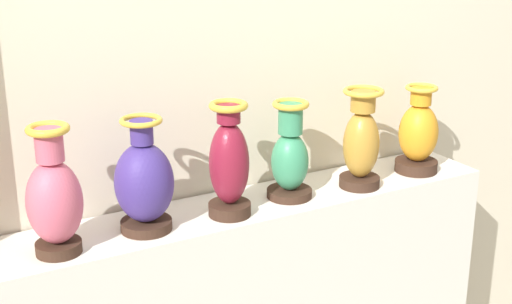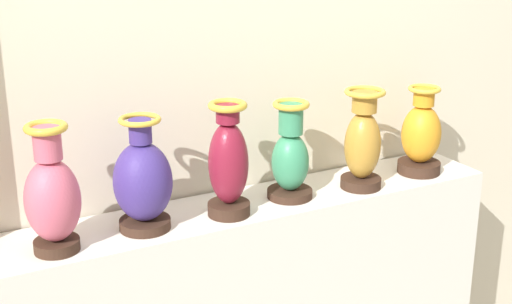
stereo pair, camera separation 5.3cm
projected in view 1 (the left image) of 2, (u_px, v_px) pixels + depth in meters
name	position (u px, v px, depth m)	size (l,w,h in m)	color
back_wall	(226.00, 29.00, 2.39)	(3.30, 0.14, 3.05)	beige
vase_rose	(54.00, 199.00, 1.99)	(0.15, 0.15, 0.37)	#382319
vase_indigo	(144.00, 183.00, 2.14)	(0.17, 0.17, 0.35)	#382319
vase_burgundy	(229.00, 164.00, 2.24)	(0.13, 0.13, 0.36)	#382319
vase_jade	(290.00, 157.00, 2.39)	(0.15, 0.15, 0.33)	#382319
vase_ochre	(361.00, 142.00, 2.48)	(0.14, 0.14, 0.34)	#382319
vase_amber	(418.00, 135.00, 2.63)	(0.15, 0.15, 0.32)	#382319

